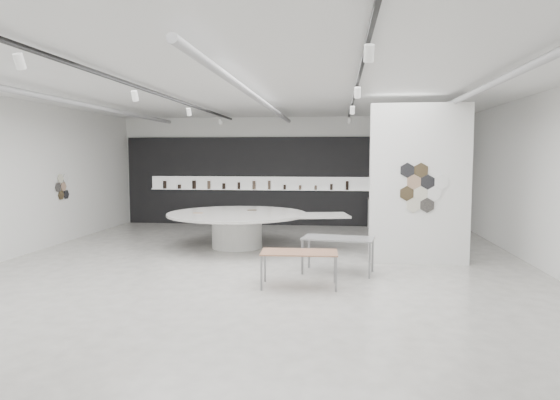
# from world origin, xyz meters

# --- Properties ---
(room) EXTENTS (12.02, 14.02, 3.82)m
(room) POSITION_xyz_m (-0.09, -0.00, 2.07)
(room) COLOR beige
(room) RESTS_ON ground
(back_wall_display) EXTENTS (11.80, 0.27, 3.10)m
(back_wall_display) POSITION_xyz_m (-0.08, 6.93, 1.54)
(back_wall_display) COLOR black
(back_wall_display) RESTS_ON ground
(partition_column) EXTENTS (2.20, 0.38, 3.60)m
(partition_column) POSITION_xyz_m (3.50, 1.00, 1.80)
(partition_column) COLOR white
(partition_column) RESTS_ON ground
(display_island) EXTENTS (5.16, 4.31, 0.94)m
(display_island) POSITION_xyz_m (-0.91, 2.43, 0.61)
(display_island) COLOR white
(display_island) RESTS_ON ground
(sample_table_wood) EXTENTS (1.44, 0.77, 0.66)m
(sample_table_wood) POSITION_xyz_m (0.98, -1.40, 0.61)
(sample_table_wood) COLOR #9D6C51
(sample_table_wood) RESTS_ON ground
(sample_table_stone) EXTENTS (1.55, 0.94, 0.75)m
(sample_table_stone) POSITION_xyz_m (1.69, -0.20, 0.68)
(sample_table_stone) COLOR gray
(sample_table_stone) RESTS_ON ground
(kitchen_counter) EXTENTS (1.83, 0.83, 1.40)m
(kitchen_counter) POSITION_xyz_m (3.59, 6.51, 0.51)
(kitchen_counter) COLOR white
(kitchen_counter) RESTS_ON ground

